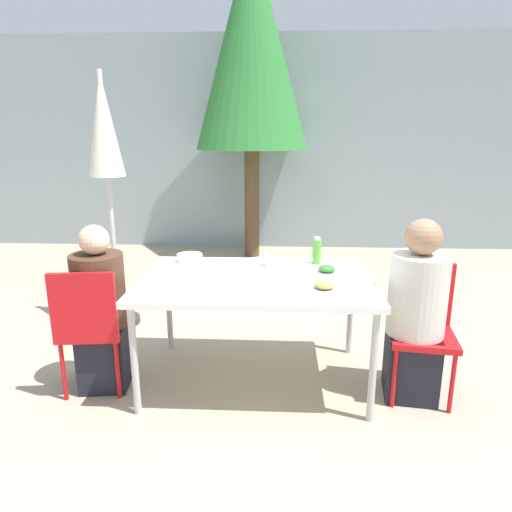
# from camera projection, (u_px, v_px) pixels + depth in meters

# --- Properties ---
(ground_plane) EXTENTS (24.00, 24.00, 0.00)m
(ground_plane) POSITION_uv_depth(u_px,v_px,m) (256.00, 379.00, 3.20)
(ground_plane) COLOR tan
(building_facade) EXTENTS (10.00, 0.20, 3.00)m
(building_facade) POSITION_uv_depth(u_px,v_px,m) (270.00, 145.00, 6.64)
(building_facade) COLOR #89999E
(building_facade) RESTS_ON ground
(dining_table) EXTENTS (1.53, 1.00, 0.75)m
(dining_table) POSITION_uv_depth(u_px,v_px,m) (256.00, 285.00, 3.02)
(dining_table) COLOR white
(dining_table) RESTS_ON ground
(chair_left) EXTENTS (0.45, 0.45, 0.86)m
(chair_left) POSITION_uv_depth(u_px,v_px,m) (90.00, 322.00, 2.92)
(chair_left) COLOR red
(chair_left) RESTS_ON ground
(person_left) EXTENTS (0.34, 0.34, 1.12)m
(person_left) POSITION_uv_depth(u_px,v_px,m) (101.00, 313.00, 3.00)
(person_left) COLOR black
(person_left) RESTS_ON ground
(chair_right) EXTENTS (0.45, 0.45, 0.86)m
(chair_right) POSITION_uv_depth(u_px,v_px,m) (421.00, 320.00, 2.96)
(chair_right) COLOR red
(chair_right) RESTS_ON ground
(person_right) EXTENTS (0.36, 0.36, 1.18)m
(person_right) POSITION_uv_depth(u_px,v_px,m) (416.00, 316.00, 2.88)
(person_right) COLOR black
(person_right) RESTS_ON ground
(closed_umbrella) EXTENTS (0.36, 0.36, 2.16)m
(closed_umbrella) POSITION_uv_depth(u_px,v_px,m) (105.00, 145.00, 3.74)
(closed_umbrella) COLOR #333333
(closed_umbrella) RESTS_ON ground
(plate_0) EXTENTS (0.23, 0.23, 0.07)m
(plate_0) POSITION_uv_depth(u_px,v_px,m) (324.00, 287.00, 2.76)
(plate_0) COLOR white
(plate_0) RESTS_ON dining_table
(plate_1) EXTENTS (0.21, 0.21, 0.06)m
(plate_1) POSITION_uv_depth(u_px,v_px,m) (327.00, 271.00, 3.09)
(plate_1) COLOR white
(plate_1) RESTS_ON dining_table
(bottle) EXTENTS (0.06, 0.06, 0.20)m
(bottle) POSITION_uv_depth(u_px,v_px,m) (317.00, 251.00, 3.32)
(bottle) COLOR #51A338
(bottle) RESTS_ON dining_table
(drinking_cup) EXTENTS (0.07, 0.07, 0.10)m
(drinking_cup) POSITION_uv_depth(u_px,v_px,m) (269.00, 259.00, 3.27)
(drinking_cup) COLOR silver
(drinking_cup) RESTS_ON dining_table
(salad_bowl) EXTENTS (0.19, 0.19, 0.05)m
(salad_bowl) POSITION_uv_depth(u_px,v_px,m) (190.00, 258.00, 3.40)
(salad_bowl) COLOR white
(salad_bowl) RESTS_ON dining_table
(tree_behind_left) EXTENTS (1.46, 1.46, 4.05)m
(tree_behind_left) POSITION_uv_depth(u_px,v_px,m) (252.00, 45.00, 5.71)
(tree_behind_left) COLOR brown
(tree_behind_left) RESTS_ON ground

